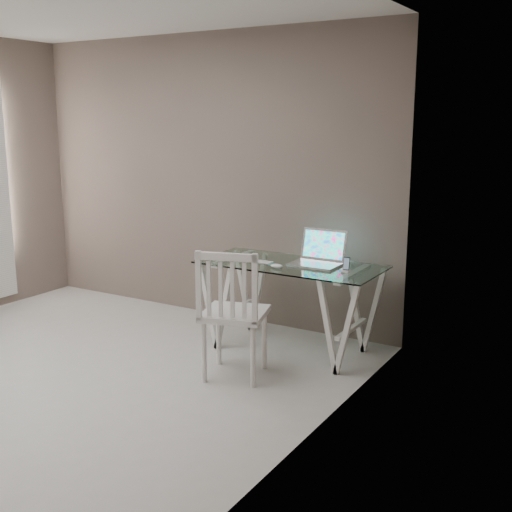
{
  "coord_description": "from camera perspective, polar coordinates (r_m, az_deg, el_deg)",
  "views": [
    {
      "loc": [
        3.58,
        -2.83,
        1.92
      ],
      "look_at": [
        1.05,
        1.42,
        0.85
      ],
      "focal_mm": 45.0,
      "sensor_mm": 36.0,
      "label": 1
    }
  ],
  "objects": [
    {
      "name": "laptop",
      "position": [
        5.26,
        5.59,
        -0.01
      ],
      "size": [
        0.39,
        0.34,
        0.27
      ],
      "color": "silver",
      "rests_on": "desk"
    },
    {
      "name": "room",
      "position": [
        4.63,
        -21.43,
        8.87
      ],
      "size": [
        4.5,
        4.52,
        2.71
      ],
      "color": "#AFADA8",
      "rests_on": "ground"
    },
    {
      "name": "phone_dock",
      "position": [
        5.02,
        8.01,
        -1.04
      ],
      "size": [
        0.06,
        0.06,
        0.12
      ],
      "color": "white",
      "rests_on": "desk"
    },
    {
      "name": "desk",
      "position": [
        5.35,
        3.03,
        -4.48
      ],
      "size": [
        1.5,
        0.7,
        0.75
      ],
      "color": "silver",
      "rests_on": "ground"
    },
    {
      "name": "mouse",
      "position": [
        5.1,
        1.85,
        -0.89
      ],
      "size": [
        0.11,
        0.06,
        0.03
      ],
      "primitive_type": "ellipsoid",
      "color": "white",
      "rests_on": "desk"
    },
    {
      "name": "chair",
      "position": [
        4.71,
        -2.18,
        -4.7
      ],
      "size": [
        0.57,
        0.57,
        1.0
      ],
      "rotation": [
        0.0,
        0.0,
        0.3
      ],
      "color": "silver",
      "rests_on": "ground"
    },
    {
      "name": "keyboard",
      "position": [
        5.32,
        0.23,
        -0.49
      ],
      "size": [
        0.25,
        0.11,
        0.01
      ],
      "primitive_type": "cube",
      "color": "silver",
      "rests_on": "desk"
    }
  ]
}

